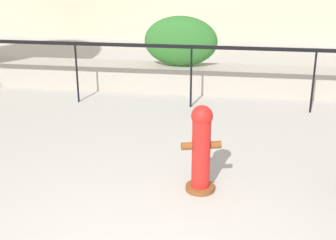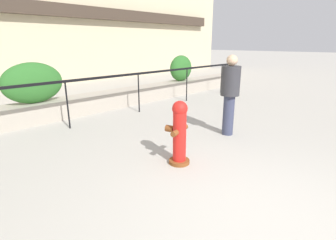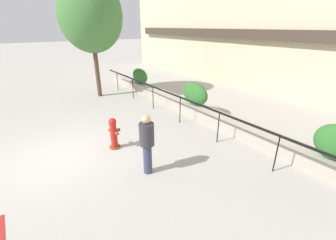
% 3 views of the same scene
% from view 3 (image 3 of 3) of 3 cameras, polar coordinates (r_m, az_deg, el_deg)
% --- Properties ---
extents(ground_plane, '(120.00, 120.00, 0.00)m').
position_cam_3_polar(ground_plane, '(7.92, -26.50, -8.75)').
color(ground_plane, '#B2ADA3').
extents(building_facade, '(30.00, 1.36, 8.00)m').
position_cam_3_polar(building_facade, '(14.37, 27.93, 21.06)').
color(building_facade, beige).
rests_on(building_facade, ground).
extents(planter_wall_low, '(18.00, 0.70, 0.50)m').
position_cam_3_polar(planter_wall_low, '(10.21, 7.90, 2.11)').
color(planter_wall_low, '#ADA393').
rests_on(planter_wall_low, ground).
extents(fence_railing_segment, '(15.00, 0.05, 1.15)m').
position_cam_3_polar(fence_railing_segment, '(9.27, 3.13, 5.17)').
color(fence_railing_segment, black).
rests_on(fence_railing_segment, ground).
extents(hedge_bush_0, '(1.55, 0.60, 0.89)m').
position_cam_3_polar(hedge_bush_0, '(14.29, -7.14, 11.05)').
color(hedge_bush_0, '#2D6B28').
rests_on(hedge_bush_0, planter_wall_low).
extents(hedge_bush_1, '(1.48, 0.58, 1.01)m').
position_cam_3_polar(hedge_bush_1, '(10.19, 6.89, 6.60)').
color(hedge_bush_1, '#2D6B28').
rests_on(hedge_bush_1, planter_wall_low).
extents(hedge_bush_2, '(1.07, 0.61, 0.99)m').
position_cam_3_polar(hedge_bush_2, '(7.39, 36.87, -4.58)').
color(hedge_bush_2, '#2D6B28').
rests_on(hedge_bush_2, planter_wall_low).
extents(fire_hydrant, '(0.48, 0.47, 1.08)m').
position_cam_3_polar(fire_hydrant, '(7.65, -13.63, -3.20)').
color(fire_hydrant, brown).
rests_on(fire_hydrant, ground).
extents(street_tree, '(3.58, 3.22, 6.19)m').
position_cam_3_polar(street_tree, '(13.40, -19.10, 23.75)').
color(street_tree, brown).
rests_on(street_tree, ground).
extents(pedestrian, '(0.53, 0.53, 1.73)m').
position_cam_3_polar(pedestrian, '(6.03, -5.38, -5.36)').
color(pedestrian, '#383D56').
rests_on(pedestrian, ground).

